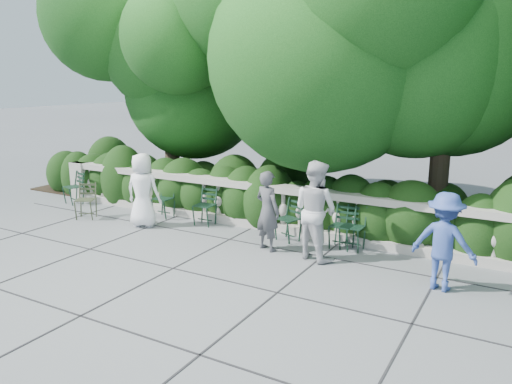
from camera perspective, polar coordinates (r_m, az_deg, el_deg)
The scene contains 15 objects.
ground at distance 9.21m, azimuth -3.09°, elevation -7.30°, with size 90.00×90.00×0.00m, color #5A5E63.
balustrade at distance 10.55m, azimuth 2.14°, elevation -1.87°, with size 12.00×0.44×1.00m.
shrub_hedge at distance 11.72m, azimuth 4.82°, elevation -2.86°, with size 15.00×2.60×1.70m, color black, non-canonical shape.
tree_canopy at distance 11.22m, azimuth 8.97°, elevation 16.77°, with size 15.04×6.52×6.78m.
chair_a at distance 13.66m, azimuth -20.56°, elevation -1.37°, with size 0.44×0.48×0.84m, color black, non-canonical shape.
chair_b at distance 11.77m, azimuth -10.92°, elevation -2.98°, with size 0.44×0.48×0.84m, color black, non-canonical shape.
chair_c at distance 11.00m, azimuth -6.25°, elevation -3.95°, with size 0.44×0.48×0.84m, color black, non-canonical shape.
chair_d at distance 9.57m, azimuth 10.55°, elevation -6.72°, with size 0.44×0.48×0.84m, color black, non-canonical shape.
chair_e at distance 9.96m, azimuth 3.06°, elevation -5.72°, with size 0.44×0.48×0.84m, color black, non-canonical shape.
chair_f at distance 9.60m, azimuth 9.38°, elevation -6.61°, with size 0.44×0.48×0.84m, color black, non-canonical shape.
chair_weathered at distance 12.08m, azimuth -19.00°, elevation -3.07°, with size 0.44×0.48×0.84m, color black, non-canonical shape.
person_businessman at distance 11.06m, azimuth -12.81°, elevation 0.21°, with size 0.79×0.51×1.61m, color white.
person_woman_grey at distance 9.30m, azimuth 1.33°, elevation -2.16°, with size 0.55×0.36×1.52m, color #434449.
person_casual_man at distance 8.90m, azimuth 6.81°, elevation -2.06°, with size 0.87×0.68×1.78m, color silver.
person_older_blue at distance 8.09m, azimuth 20.70°, elevation -5.32°, with size 0.99×0.57×1.53m, color #314994.
Camera 1 is at (4.68, -7.27, 3.18)m, focal length 35.00 mm.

